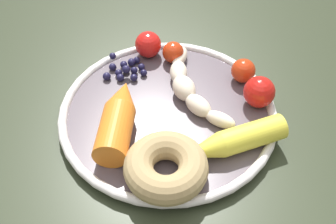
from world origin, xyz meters
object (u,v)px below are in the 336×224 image
(tomato_near, at_px, (243,71))
(banana, at_px, (190,88))
(carrot_orange, at_px, (118,117))
(donut, at_px, (166,167))
(carrot_yellow, at_px, (232,142))
(tomato_mid, at_px, (148,44))
(tomato_extra, at_px, (173,52))
(blueberry_pile, at_px, (126,69))
(plate, at_px, (168,113))
(tomato_far, at_px, (259,92))
(dining_table, at_px, (144,142))

(tomato_near, bearing_deg, banana, -32.28)
(carrot_orange, xyz_separation_m, donut, (0.02, 0.09, -0.00))
(tomato_near, bearing_deg, carrot_orange, -25.03)
(carrot_yellow, distance_m, tomato_near, 0.13)
(banana, relative_size, tomato_mid, 3.77)
(donut, distance_m, tomato_extra, 0.21)
(blueberry_pile, height_order, tomato_near, tomato_near)
(plate, relative_size, tomato_far, 6.83)
(carrot_yellow, bearing_deg, plate, -93.15)
(tomato_extra, bearing_deg, carrot_orange, 8.73)
(dining_table, distance_m, carrot_orange, 0.13)
(tomato_mid, bearing_deg, plate, 50.41)
(tomato_near, height_order, tomato_extra, tomato_near)
(donut, xyz_separation_m, tomato_mid, (-0.16, -0.15, 0.00))
(tomato_mid, bearing_deg, banana, 71.33)
(carrot_orange, distance_m, blueberry_pile, 0.11)
(plate, distance_m, tomato_extra, 0.11)
(carrot_orange, xyz_separation_m, blueberry_pile, (-0.09, -0.06, -0.01))
(banana, bearing_deg, tomato_far, 115.80)
(blueberry_pile, bearing_deg, dining_table, 61.24)
(plate, xyz_separation_m, tomato_near, (-0.11, 0.05, 0.02))
(plate, relative_size, tomato_extra, 9.11)
(banana, bearing_deg, dining_table, -48.16)
(tomato_near, distance_m, tomato_mid, 0.15)
(dining_table, relative_size, tomato_near, 35.34)
(dining_table, bearing_deg, donut, 51.62)
(tomato_near, xyz_separation_m, tomato_extra, (0.02, -0.10, -0.00))
(dining_table, bearing_deg, carrot_yellow, 87.96)
(tomato_extra, bearing_deg, carrot_yellow, 58.78)
(donut, xyz_separation_m, tomato_extra, (-0.17, -0.12, -0.00))
(carrot_orange, bearing_deg, tomato_near, 154.97)
(banana, xyz_separation_m, donut, (0.13, 0.06, 0.01))
(carrot_orange, bearing_deg, plate, 150.74)
(carrot_orange, xyz_separation_m, tomato_near, (-0.18, 0.08, -0.00))
(banana, height_order, donut, donut)
(banana, distance_m, blueberry_pile, 0.10)
(donut, bearing_deg, carrot_yellow, 152.42)
(dining_table, height_order, banana, banana)
(dining_table, bearing_deg, carrot_orange, 12.18)
(dining_table, xyz_separation_m, tomato_mid, (-0.08, -0.05, 0.12))
(carrot_yellow, relative_size, tomato_far, 3.16)
(plate, bearing_deg, banana, 174.89)
(tomato_near, bearing_deg, tomato_mid, -75.92)
(tomato_far, bearing_deg, tomato_mid, -87.79)
(tomato_far, bearing_deg, plate, -45.75)
(donut, bearing_deg, blueberry_pile, -125.52)
(banana, distance_m, tomato_mid, 0.11)
(blueberry_pile, xyz_separation_m, tomato_near, (-0.09, 0.14, 0.01))
(tomato_near, height_order, tomato_mid, tomato_mid)
(tomato_mid, xyz_separation_m, tomato_far, (-0.01, 0.18, 0.00))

